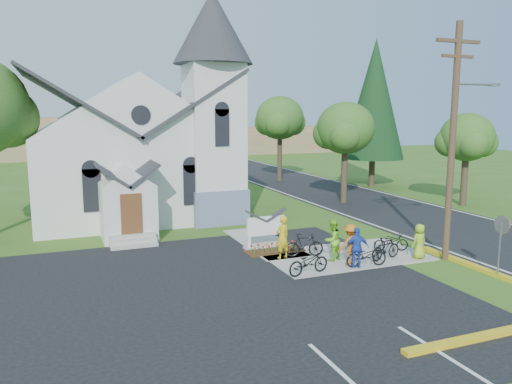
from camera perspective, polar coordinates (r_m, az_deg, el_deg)
name	(u,v)px	position (r m, az deg, el deg)	size (l,w,h in m)	color
ground	(321,263)	(21.55, 7.46, -8.08)	(120.00, 120.00, 0.00)	#39611B
parking_lot	(167,303)	(17.42, -10.09, -12.36)	(20.00, 16.00, 0.02)	black
road	(339,195)	(39.12, 9.52, -0.32)	(8.00, 90.00, 0.02)	black
sidewalk	(345,256)	(22.70, 10.18, -7.19)	(7.00, 4.00, 0.05)	#ADA69C
church	(140,131)	(30.77, -13.16, 6.85)	(12.35, 12.00, 13.00)	silver
church_sign	(266,226)	(23.55, 1.14, -3.93)	(2.20, 0.40, 1.70)	#ADA69C
flower_bed	(273,251)	(23.00, 2.01, -6.81)	(2.60, 1.10, 0.07)	#3B2510
utility_pole	(454,135)	(22.62, 21.68, 6.09)	(3.45, 0.28, 10.00)	#472F23
stop_sign	(501,233)	(21.27, 26.24, -4.23)	(0.11, 0.76, 2.48)	gray
tree_road_near	(345,129)	(35.28, 10.19, 7.14)	(4.00, 4.00, 7.05)	#3D3021
tree_road_mid	(280,118)	(46.09, 2.75, 8.42)	(4.40, 4.40, 7.80)	#3D3021
tree_road_far	(467,138)	(36.51, 22.97, 5.72)	(3.60, 3.60, 6.30)	#3D3021
conifer	(374,99)	(43.87, 13.38, 10.25)	(5.20, 5.20, 12.40)	#3D3021
distant_hills	(154,140)	(75.58, -11.58, 5.79)	(61.00, 10.00, 5.60)	#8A6E4D
cyclist_0	(283,237)	(21.71, 3.05, -5.18)	(0.68, 0.45, 1.87)	gold
bike_0	(308,262)	(19.81, 6.01, -7.97)	(0.65, 1.87, 0.98)	black
cyclist_1	(332,240)	(21.64, 8.69, -5.44)	(0.87, 0.68, 1.79)	#7ACF26
bike_1	(304,245)	(22.12, 5.53, -6.06)	(0.49, 1.73, 1.04)	black
cyclist_2	(357,248)	(20.81, 11.47, -6.26)	(0.98, 0.41, 1.68)	blue
bike_2	(366,255)	(21.16, 12.50, -7.09)	(0.62, 1.78, 0.94)	black
cyclist_3	(350,244)	(21.18, 10.73, -5.91)	(1.11, 0.64, 1.72)	#CA6616
bike_3	(386,248)	(22.30, 14.59, -6.24)	(0.47, 1.67, 1.00)	black
cyclist_4	(419,241)	(22.81, 18.18, -5.38)	(0.75, 0.49, 1.53)	#99BF23
bike_4	(391,242)	(23.74, 15.17, -5.52)	(0.56, 1.62, 0.85)	black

